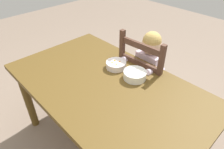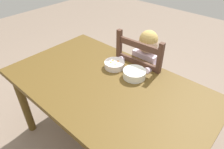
% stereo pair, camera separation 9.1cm
% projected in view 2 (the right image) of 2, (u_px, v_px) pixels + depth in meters
% --- Properties ---
extents(ground_plane, '(8.00, 8.00, 0.00)m').
position_uv_depth(ground_plane, '(108.00, 144.00, 1.89)').
color(ground_plane, gray).
extents(dining_table, '(1.53, 0.90, 0.72)m').
position_uv_depth(dining_table, '(107.00, 93.00, 1.52)').
color(dining_table, brown).
rests_on(dining_table, ground).
extents(dining_chair, '(0.45, 0.45, 0.98)m').
position_uv_depth(dining_chair, '(143.00, 81.00, 1.91)').
color(dining_chair, '#4B2F22').
rests_on(dining_chair, ground).
extents(child_figure, '(0.32, 0.31, 0.97)m').
position_uv_depth(child_figure, '(144.00, 66.00, 1.81)').
color(child_figure, silver).
rests_on(child_figure, ground).
extents(bowl_of_peas, '(0.17, 0.17, 0.06)m').
position_uv_depth(bowl_of_peas, '(134.00, 74.00, 1.51)').
color(bowl_of_peas, white).
rests_on(bowl_of_peas, dining_table).
extents(bowl_of_carrots, '(0.16, 0.16, 0.05)m').
position_uv_depth(bowl_of_carrots, '(114.00, 64.00, 1.62)').
color(bowl_of_carrots, white).
rests_on(bowl_of_carrots, dining_table).
extents(spoon, '(0.11, 0.11, 0.01)m').
position_uv_depth(spoon, '(121.00, 68.00, 1.62)').
color(spoon, silver).
rests_on(spoon, dining_table).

